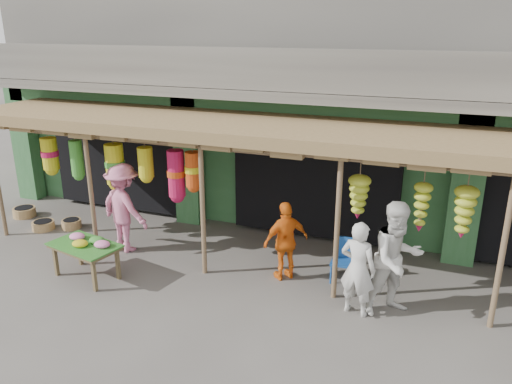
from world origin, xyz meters
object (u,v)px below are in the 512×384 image
(person_front, at_px, (358,269))
(person_right, at_px, (396,259))
(flower_table, at_px, (86,246))
(blue_chair, at_px, (343,257))
(person_shopper, at_px, (124,207))
(person_vendor, at_px, (286,241))

(person_front, bearing_deg, person_right, -144.28)
(flower_table, xyz_separation_m, person_front, (4.89, 0.57, 0.17))
(blue_chair, xyz_separation_m, person_shopper, (-4.50, -0.35, 0.49))
(person_front, distance_m, person_right, 0.64)
(blue_chair, xyz_separation_m, person_right, (1.00, -0.80, 0.51))
(flower_table, height_order, person_front, person_front)
(person_right, relative_size, person_shopper, 1.02)
(blue_chair, distance_m, person_right, 1.38)
(flower_table, relative_size, blue_chair, 1.78)
(person_shopper, bearing_deg, person_front, -172.37)
(flower_table, xyz_separation_m, person_vendor, (3.46, 1.29, 0.12))
(blue_chair, relative_size, person_vendor, 0.54)
(person_right, distance_m, person_vendor, 2.06)
(blue_chair, bearing_deg, person_front, -69.69)
(flower_table, distance_m, person_shopper, 1.32)
(person_right, bearing_deg, blue_chair, 102.31)
(person_front, height_order, person_right, person_right)
(blue_chair, bearing_deg, person_right, -41.03)
(flower_table, height_order, blue_chair, blue_chair)
(person_front, distance_m, person_vendor, 1.61)
(flower_table, xyz_separation_m, person_shopper, (-0.04, 1.28, 0.31))
(flower_table, relative_size, person_right, 0.75)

